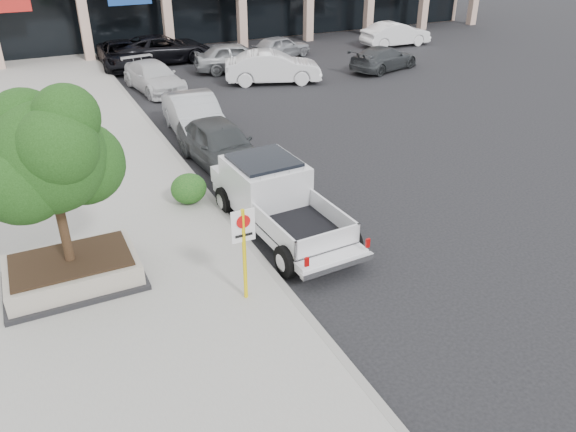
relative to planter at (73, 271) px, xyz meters
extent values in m
plane|color=black|center=(6.04, -2.97, -0.48)|extent=(120.00, 120.00, 0.00)
cube|color=gray|center=(0.54, 3.03, -0.40)|extent=(8.00, 52.00, 0.15)
cube|color=gray|center=(4.49, 3.03, -0.40)|extent=(0.20, 52.00, 0.15)
cube|color=black|center=(14.04, 25.98, 1.52)|extent=(39.20, 0.08, 3.90)
cube|color=black|center=(0.00, 0.00, -0.27)|extent=(3.20, 2.20, 0.12)
cube|color=gray|center=(0.00, 0.00, 0.04)|extent=(3.00, 2.00, 0.50)
cube|color=black|center=(0.00, 0.00, 0.32)|extent=(2.70, 1.70, 0.06)
cylinder|color=black|center=(0.00, 0.00, 1.45)|extent=(0.22, 0.22, 2.20)
sphere|color=#15330E|center=(0.00, 0.00, 2.95)|extent=(2.50, 2.50, 2.50)
sphere|color=#15330E|center=(0.70, 0.30, 2.55)|extent=(1.90, 1.90, 1.90)
sphere|color=#15330E|center=(-0.30, 0.50, 3.55)|extent=(1.60, 1.60, 1.60)
cylinder|color=yellow|center=(3.51, -2.34, 0.82)|extent=(0.09, 0.09, 2.30)
cube|color=white|center=(3.51, -2.34, 1.57)|extent=(0.55, 0.03, 0.78)
cylinder|color=red|center=(3.51, -2.37, 1.69)|extent=(0.32, 0.02, 0.32)
ellipsoid|color=#124013|center=(3.78, 2.92, 0.14)|extent=(1.10, 0.99, 0.93)
imported|color=#323537|center=(5.78, 5.56, 0.34)|extent=(2.29, 4.93, 1.63)
imported|color=#A2A6AA|center=(5.89, 8.91, 0.35)|extent=(2.07, 5.12, 1.65)
imported|color=silver|center=(6.03, 16.18, 0.23)|extent=(2.62, 5.07, 1.40)
imported|color=black|center=(5.56, 21.87, 0.26)|extent=(2.75, 5.44, 1.48)
imported|color=gray|center=(11.24, 18.05, 0.34)|extent=(5.07, 2.76, 1.64)
imported|color=silver|center=(12.09, 14.91, 0.35)|extent=(5.34, 3.33, 1.66)
imported|color=#323638|center=(18.98, 14.62, 0.20)|extent=(5.00, 3.20, 1.35)
imported|color=black|center=(8.04, 22.01, 0.34)|extent=(5.96, 2.90, 1.63)
imported|color=#999BA0|center=(14.95, 20.05, 0.21)|extent=(4.31, 2.61, 1.37)
imported|color=white|center=(23.53, 19.86, 0.31)|extent=(4.78, 1.73, 1.57)
camera|label=1|loc=(-0.25, -12.31, 7.57)|focal=35.00mm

